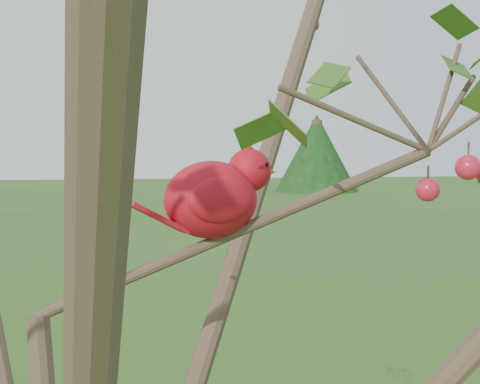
% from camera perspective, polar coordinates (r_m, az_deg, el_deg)
% --- Properties ---
extents(crabapple_tree, '(2.35, 2.05, 2.95)m').
position_cam_1_polar(crabapple_tree, '(0.91, -13.48, -1.63)').
color(crabapple_tree, '#3B2D20').
rests_on(crabapple_tree, ground).
extents(cardinal, '(0.24, 0.16, 0.17)m').
position_cam_1_polar(cardinal, '(1.02, -2.06, -0.28)').
color(cardinal, red).
rests_on(cardinal, ground).
extents(distant_trees, '(43.38, 11.65, 3.49)m').
position_cam_1_polar(distant_trees, '(25.52, -8.78, 2.58)').
color(distant_trees, '#3B2D20').
rests_on(distant_trees, ground).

